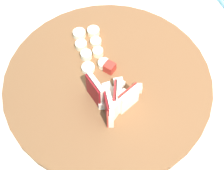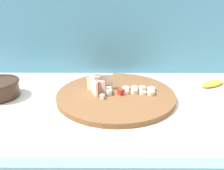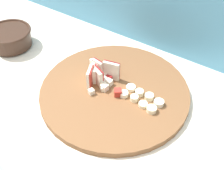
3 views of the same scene
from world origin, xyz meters
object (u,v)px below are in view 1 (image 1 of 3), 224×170
(cutting_board, at_px, (108,81))
(banana_slice_rows, at_px, (90,47))
(apple_dice_pile, at_px, (112,89))
(apple_wedge_fan, at_px, (112,100))

(cutting_board, relative_size, banana_slice_rows, 3.47)
(cutting_board, distance_m, apple_dice_pile, 0.04)
(cutting_board, xyz_separation_m, apple_dice_pile, (-0.03, 0.00, 0.02))
(cutting_board, xyz_separation_m, banana_slice_rows, (0.09, 0.01, 0.02))
(apple_wedge_fan, distance_m, apple_dice_pile, 0.04)
(apple_wedge_fan, height_order, apple_dice_pile, apple_wedge_fan)
(apple_wedge_fan, xyz_separation_m, apple_dice_pile, (0.03, -0.01, -0.02))
(apple_wedge_fan, relative_size, apple_dice_pile, 0.95)
(apple_dice_pile, height_order, banana_slice_rows, apple_dice_pile)
(apple_wedge_fan, xyz_separation_m, banana_slice_rows, (0.16, -0.01, -0.02))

